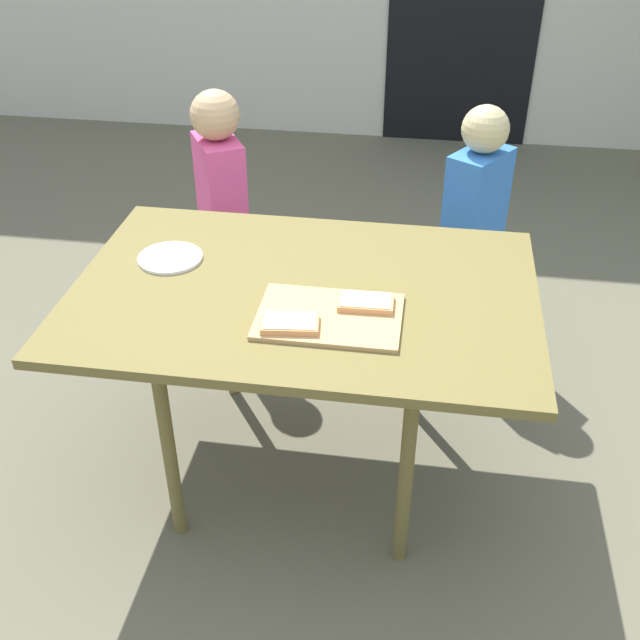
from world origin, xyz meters
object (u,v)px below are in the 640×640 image
(pizza_slice_far_right, at_px, (366,302))
(child_right, at_px, (474,218))
(child_left, at_px, (222,200))
(cutting_board, at_px, (329,317))
(plate_white_left, at_px, (170,258))
(pizza_slice_near_left, at_px, (289,323))
(dining_table, at_px, (304,304))

(pizza_slice_far_right, relative_size, child_right, 0.15)
(child_left, bearing_deg, cutting_board, -58.93)
(cutting_board, xyz_separation_m, plate_white_left, (-0.52, 0.24, -0.00))
(pizza_slice_near_left, relative_size, plate_white_left, 0.81)
(cutting_board, bearing_deg, pizza_slice_near_left, -143.53)
(pizza_slice_far_right, relative_size, child_left, 0.15)
(dining_table, relative_size, child_right, 1.34)
(pizza_slice_near_left, distance_m, child_right, 1.12)
(child_right, bearing_deg, pizza_slice_near_left, -116.81)
(dining_table, xyz_separation_m, child_right, (0.50, 0.78, -0.08))
(plate_white_left, bearing_deg, dining_table, -13.74)
(pizza_slice_near_left, bearing_deg, child_left, 114.78)
(cutting_board, height_order, pizza_slice_far_right, pizza_slice_far_right)
(pizza_slice_far_right, distance_m, plate_white_left, 0.63)
(pizza_slice_far_right, xyz_separation_m, pizza_slice_near_left, (-0.18, -0.13, 0.00))
(child_right, bearing_deg, plate_white_left, -143.64)
(dining_table, height_order, child_right, child_right)
(cutting_board, distance_m, child_left, 1.05)
(plate_white_left, bearing_deg, child_right, 36.36)
(cutting_board, height_order, plate_white_left, cutting_board)
(cutting_board, height_order, child_left, child_left)
(cutting_board, relative_size, pizza_slice_near_left, 2.43)
(plate_white_left, bearing_deg, pizza_slice_far_right, -16.72)
(dining_table, height_order, plate_white_left, plate_white_left)
(pizza_slice_far_right, bearing_deg, pizza_slice_near_left, -144.94)
(pizza_slice_near_left, xyz_separation_m, child_left, (-0.44, 0.96, -0.13))
(pizza_slice_near_left, bearing_deg, plate_white_left, 143.55)
(child_left, bearing_deg, child_right, 1.72)
(dining_table, height_order, cutting_board, cutting_board)
(pizza_slice_near_left, xyz_separation_m, plate_white_left, (-0.42, 0.31, -0.02))
(pizza_slice_far_right, bearing_deg, plate_white_left, 163.28)
(pizza_slice_far_right, bearing_deg, child_left, 127.04)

